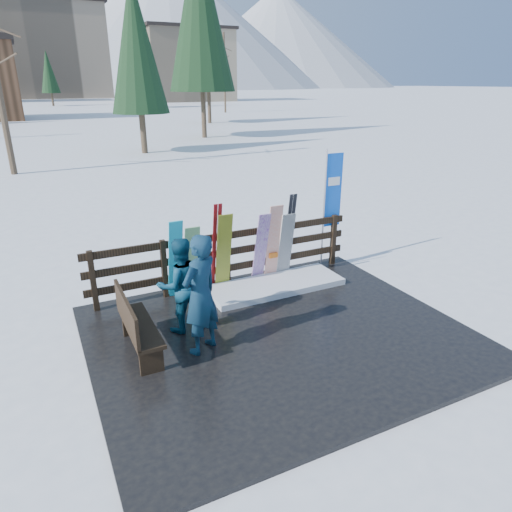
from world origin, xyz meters
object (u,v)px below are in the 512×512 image
snowboard_2 (224,252)px  snowboard_3 (261,248)px  snowboard_0 (175,260)px  person_back (181,285)px  person_front (200,295)px  bench (135,324)px  rental_flag (331,195)px  snowboard_4 (286,246)px  snowboard_5 (273,243)px  snowboard_1 (192,262)px

snowboard_2 → snowboard_3: bearing=-0.0°
snowboard_0 → person_back: size_ratio=1.02×
snowboard_2 → person_front: (-1.15, -1.88, 0.14)m
bench → rental_flag: rental_flag is taller
bench → snowboard_3: bearing=28.0°
snowboard_0 → person_front: (-0.18, -1.88, 0.14)m
snowboard_4 → snowboard_3: bearing=-180.0°
snowboard_0 → snowboard_2: size_ratio=1.02×
bench → snowboard_4: (3.48, 1.54, 0.20)m
snowboard_0 → person_front: person_front is taller
snowboard_0 → rental_flag: rental_flag is taller
snowboard_4 → person_front: person_front is taller
bench → snowboard_3: (2.90, 1.54, 0.24)m
snowboard_3 → snowboard_5: (0.29, 0.00, 0.06)m
snowboard_0 → person_front: bearing=-95.4°
snowboard_0 → snowboard_1: 0.33m
snowboard_3 → snowboard_5: size_ratio=0.94×
rental_flag → snowboard_1: bearing=-175.3°
snowboard_0 → snowboard_4: snowboard_0 is taller
snowboard_1 → snowboard_4: snowboard_1 is taller
snowboard_2 → snowboard_5: (1.10, -0.00, 0.02)m
snowboard_0 → snowboard_3: size_ratio=1.06×
person_back → snowboard_0: bearing=-104.6°
snowboard_2 → snowboard_0: bearing=180.0°
snowboard_3 → snowboard_4: (0.58, 0.00, -0.04)m
snowboard_2 → person_back: 1.67m
bench → snowboard_5: bearing=25.8°
snowboard_2 → person_front: person_front is taller
snowboard_1 → snowboard_3: (1.47, -0.00, 0.04)m
snowboard_2 → snowboard_4: (1.39, 0.00, -0.09)m
snowboard_2 → snowboard_5: size_ratio=0.98×
snowboard_4 → person_front: (-2.54, -1.88, 0.23)m
snowboard_1 → snowboard_2: snowboard_2 is taller
snowboard_0 → snowboard_1: size_ratio=1.13×
snowboard_2 → snowboard_5: bearing=-0.0°
snowboard_4 → person_back: size_ratio=0.89×
snowboard_2 → bench: bearing=-143.6°
bench → snowboard_5: snowboard_5 is taller
snowboard_0 → rental_flag: bearing=4.2°
snowboard_1 → rental_flag: rental_flag is taller
snowboard_3 → person_front: 2.72m
rental_flag → person_front: size_ratio=1.38×
snowboard_2 → person_front: bearing=-121.4°
snowboard_1 → snowboard_5: 1.76m
snowboard_1 → snowboard_4: (2.05, 0.00, -0.01)m
bench → person_back: person_back is taller
snowboard_3 → rental_flag: size_ratio=0.60×
bench → rental_flag: 5.20m
snowboard_1 → snowboard_4: 2.05m
snowboard_1 → snowboard_0: bearing=180.0°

